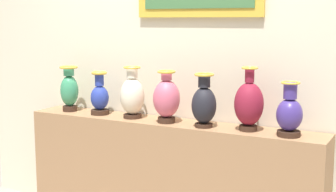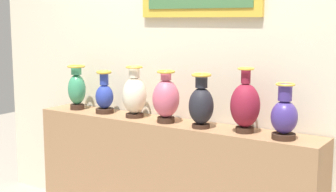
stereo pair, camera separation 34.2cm
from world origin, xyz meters
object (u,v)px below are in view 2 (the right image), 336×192
Objects in this scene: vase_jade at (77,88)px; vase_indigo at (284,116)px; vase_ivory at (134,95)px; vase_onyx at (201,104)px; vase_burgundy at (245,105)px; vase_rose at (166,98)px; vase_cobalt at (104,96)px.

vase_jade is 1.73m from vase_indigo.
vase_jade is 0.94× the size of vase_ivory.
vase_burgundy reaches higher than vase_onyx.
vase_jade reaches higher than vase_indigo.
vase_burgundy reaches higher than vase_indigo.
vase_rose is 1.08× the size of vase_indigo.
vase_ivory is at bearing 174.42° from vase_rose.
vase_onyx reaches higher than vase_cobalt.
vase_burgundy reaches higher than vase_cobalt.
vase_onyx is at bearing -2.43° from vase_rose.
vase_indigo reaches higher than vase_cobalt.
vase_indigo is (1.44, -0.03, 0.01)m from vase_cobalt.
vase_indigo is at bearing 0.86° from vase_onyx.
vase_ivory is at bearing 179.86° from vase_burgundy.
vase_onyx is 0.57m from vase_indigo.
vase_ivory reaches higher than vase_cobalt.
vase_jade is 1.08× the size of vase_cobalt.
vase_indigo is (0.57, 0.01, -0.02)m from vase_onyx.
vase_burgundy is at bearing -0.04° from vase_jade.
vase_burgundy is at bearing 173.52° from vase_indigo.
vase_ivory is 0.91× the size of vase_burgundy.
vase_ivory is 0.30m from vase_rose.
vase_onyx is (0.59, -0.04, -0.01)m from vase_ivory.
vase_onyx is (0.29, -0.01, -0.01)m from vase_rose.
vase_burgundy is (0.88, -0.00, 0.01)m from vase_ivory.
vase_burgundy is at bearing 7.51° from vase_onyx.
vase_ivory is 1.15m from vase_indigo.
vase_indigo is at bearing -6.48° from vase_burgundy.
vase_jade is 0.98× the size of vase_onyx.
vase_burgundy reaches higher than vase_ivory.
vase_jade is at bearing 179.96° from vase_burgundy.
vase_indigo is (1.15, -0.03, -0.02)m from vase_ivory.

